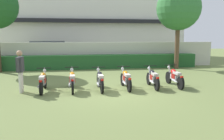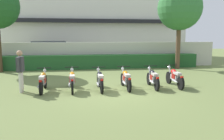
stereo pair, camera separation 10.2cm
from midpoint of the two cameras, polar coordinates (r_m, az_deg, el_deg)
ground at (r=9.39m, az=1.17°, el=-5.70°), size 60.00×60.00×0.00m
building at (r=25.39m, az=-4.96°, el=11.25°), size 18.86×6.50×7.09m
compound_wall at (r=16.92m, az=-3.16°, el=3.81°), size 17.92×0.30×1.85m
hedge_row at (r=16.27m, az=-2.93°, el=2.09°), size 14.34×0.70×0.99m
parked_car at (r=19.73m, az=-14.92°, el=4.23°), size 4.71×2.59×1.89m
tree_far_side at (r=16.95m, az=16.73°, el=14.50°), size 3.04×3.04×5.73m
motorcycle_in_row_0 at (r=9.94m, az=-16.59°, el=-2.65°), size 0.60×1.82×0.95m
motorcycle_in_row_1 at (r=9.82m, az=-9.63°, el=-2.52°), size 0.60×1.94×0.95m
motorcycle_in_row_2 at (r=9.79m, az=-2.75°, el=-2.47°), size 0.60×1.86×0.95m
motorcycle_in_row_3 at (r=10.05m, az=3.73°, el=-2.21°), size 0.60×1.87×0.94m
motorcycle_in_row_4 at (r=10.38m, az=10.43°, el=-1.98°), size 0.60×1.83×0.95m
motorcycle_in_row_5 at (r=10.83m, az=15.63°, el=-1.70°), size 0.60×1.93×0.95m
inspector_person at (r=10.00m, az=-21.66°, el=0.60°), size 0.23×0.69×1.73m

